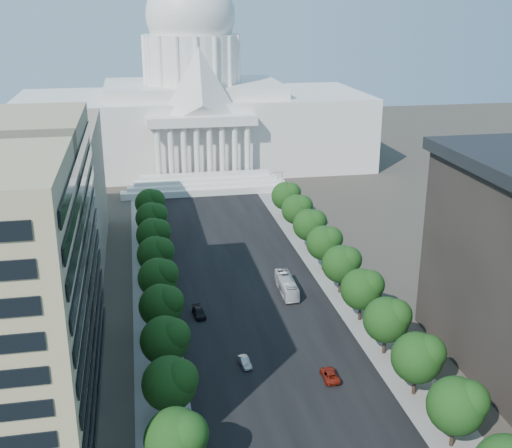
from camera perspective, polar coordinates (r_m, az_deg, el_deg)
road_asphalt at (r=143.05m, az=-1.68°, el=-3.64°), size 30.00×260.00×0.01m
sidewalk_left at (r=141.59m, az=-9.32°, el=-4.15°), size 8.00×260.00×0.02m
sidewalk_right at (r=146.97m, az=5.66°, el=-3.09°), size 8.00×260.00×0.02m
capitol at (r=228.86m, az=-5.57°, el=10.18°), size 120.00×56.00×73.00m
office_block_left_far at (r=148.58m, az=-21.00°, el=2.08°), size 38.00×52.00×30.00m
tree_l_b at (r=80.71m, az=-6.92°, el=-18.35°), size 7.79×7.60×9.97m
tree_l_c at (r=90.53m, az=-7.49°, el=-13.77°), size 7.79×7.60×9.97m
tree_l_d at (r=100.83m, az=-7.93°, el=-10.09°), size 7.79×7.60×9.97m
tree_l_e at (r=111.46m, az=-8.28°, el=-7.11°), size 7.79×7.60×9.97m
tree_l_f at (r=122.35m, az=-8.56°, el=-4.65°), size 7.79×7.60×9.97m
tree_l_g at (r=133.43m, az=-8.80°, el=-2.60°), size 7.79×7.60×9.97m
tree_l_h at (r=144.66m, az=-9.00°, el=-0.87°), size 7.79×7.60×9.97m
tree_l_i at (r=156.00m, az=-9.17°, el=0.62°), size 7.79×7.60×9.97m
tree_l_j at (r=167.44m, az=-9.32°, el=1.90°), size 7.79×7.60×9.97m
tree_r_b at (r=89.49m, az=17.61°, el=-15.03°), size 7.79×7.60×9.97m
tree_r_c at (r=98.44m, az=14.34°, el=-11.33°), size 7.79×7.60×9.97m
tree_r_d at (r=107.98m, az=11.70°, el=-8.24°), size 7.79×7.60×9.97m
tree_r_e at (r=117.98m, az=9.53°, el=-5.64°), size 7.79×7.60×9.97m
tree_r_f at (r=128.32m, az=7.72°, el=-3.45°), size 7.79×7.60×9.97m
tree_r_g at (r=138.92m, az=6.19°, el=-1.59°), size 7.79×7.60×9.97m
tree_r_h at (r=149.74m, az=4.88°, el=0.00°), size 7.79×7.60×9.97m
tree_r_i at (r=160.72m, az=3.75°, el=1.38°), size 7.79×7.60×9.97m
tree_r_j at (r=171.84m, az=2.76°, el=2.59°), size 7.79×7.60×9.97m
streetlight_b at (r=98.76m, az=15.35°, el=-11.74°), size 2.61×0.44×9.00m
streetlight_c at (r=118.93m, az=10.20°, el=-5.81°), size 2.61×0.44×9.00m
streetlight_d at (r=140.65m, az=6.65°, el=-1.62°), size 2.61×0.44×9.00m
streetlight_e at (r=163.32m, az=4.09°, el=1.44°), size 2.61×0.44×9.00m
streetlight_f at (r=186.58m, az=2.15°, el=3.74°), size 2.61×0.44×9.00m
car_silver at (r=105.32m, az=-1.00°, el=-12.17°), size 1.87×4.08×1.30m
car_red at (r=102.67m, az=6.58°, el=-13.18°), size 2.49×5.13×1.41m
car_dark_b at (r=120.73m, az=-5.09°, el=-7.86°), size 2.53×5.10×1.43m
city_bus at (r=129.28m, az=2.74°, el=-5.45°), size 2.97×11.67×3.23m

